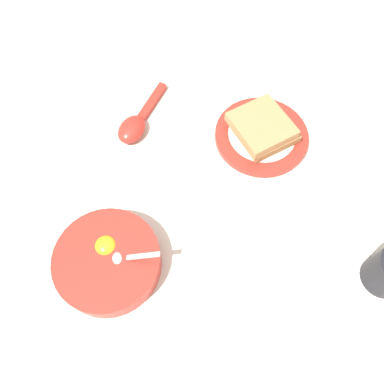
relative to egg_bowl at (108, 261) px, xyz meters
The scene contains 5 objects.
ground_plane 0.24m from the egg_bowl, 122.26° to the left, with size 3.00×3.00×0.00m, color silver.
egg_bowl is the anchor object (origin of this frame).
toast_plate 0.35m from the egg_bowl, 121.70° to the left, with size 0.17×0.17×0.01m.
toast_sandwich 0.35m from the egg_bowl, 121.91° to the left, with size 0.12×0.13×0.03m.
soup_spoon 0.26m from the egg_bowl, 163.41° to the left, with size 0.14×0.12×0.03m.
Camera 1 is at (0.31, -0.11, 0.57)m, focal length 35.00 mm.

